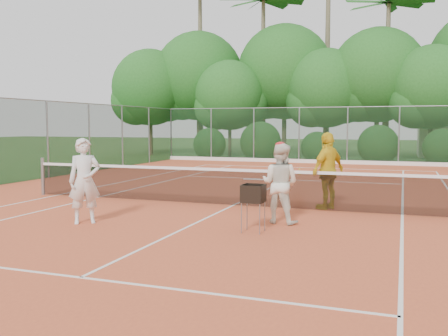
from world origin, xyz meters
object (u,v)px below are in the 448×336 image
at_px(player_white, 85,181).
at_px(player_center_grp, 280,183).
at_px(player_yellow, 328,171).
at_px(ball_hopper, 253,194).

xyz_separation_m(player_white, player_center_grp, (3.86, 1.42, -0.05)).
bearing_deg(player_yellow, ball_hopper, 11.79).
bearing_deg(ball_hopper, player_yellow, 74.43).
xyz_separation_m(player_yellow, ball_hopper, (-0.97, -3.17, -0.21)).
relative_size(player_center_grp, ball_hopper, 1.85).
distance_m(player_center_grp, ball_hopper, 1.09).
height_order(player_center_grp, ball_hopper, player_center_grp).
distance_m(player_yellow, ball_hopper, 3.32).
relative_size(player_center_grp, player_yellow, 0.91).
bearing_deg(player_center_grp, player_white, -159.85).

